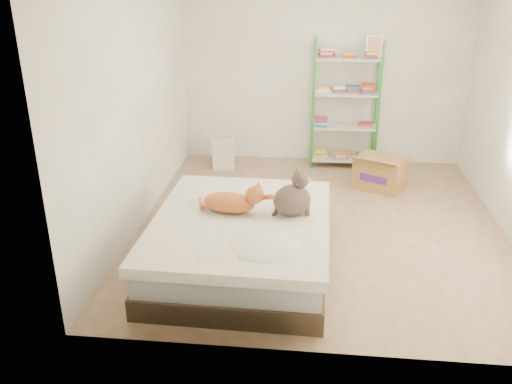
# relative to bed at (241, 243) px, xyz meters

# --- Properties ---
(room) EXTENTS (3.81, 4.21, 2.61)m
(room) POSITION_rel_bed_xyz_m (0.72, 0.97, 1.05)
(room) COLOR tan
(room) RESTS_ON ground
(bed) EXTENTS (1.58, 1.96, 0.49)m
(bed) POSITION_rel_bed_xyz_m (0.00, 0.00, 0.00)
(bed) COLOR #3F3123
(bed) RESTS_ON ground
(orange_cat) EXTENTS (0.60, 0.39, 0.23)m
(orange_cat) POSITION_rel_bed_xyz_m (-0.13, 0.12, 0.36)
(orange_cat) COLOR #D66336
(orange_cat) RESTS_ON bed
(grey_cat) EXTENTS (0.44, 0.41, 0.41)m
(grey_cat) POSITION_rel_bed_xyz_m (0.44, 0.11, 0.45)
(grey_cat) COLOR brown
(grey_cat) RESTS_ON bed
(shelf_unit) EXTENTS (0.88, 0.36, 1.74)m
(shelf_unit) POSITION_rel_bed_xyz_m (1.02, 2.85, 0.60)
(shelf_unit) COLOR green
(shelf_unit) RESTS_ON ground
(cardboard_box) EXTENTS (0.70, 0.72, 0.45)m
(cardboard_box) POSITION_rel_bed_xyz_m (1.45, 2.07, -0.05)
(cardboard_box) COLOR #A0793D
(cardboard_box) RESTS_ON ground
(white_bin) EXTENTS (0.38, 0.35, 0.37)m
(white_bin) POSITION_rel_bed_xyz_m (-0.60, 2.61, -0.06)
(white_bin) COLOR silver
(white_bin) RESTS_ON ground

